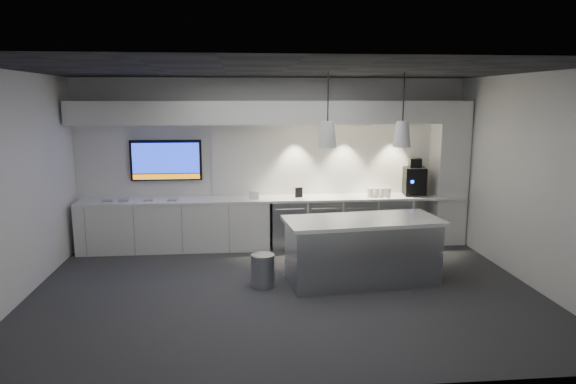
{
  "coord_description": "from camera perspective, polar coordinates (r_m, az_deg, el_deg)",
  "views": [
    {
      "loc": [
        -0.6,
        -6.76,
        2.64
      ],
      "look_at": [
        0.15,
        1.1,
        1.2
      ],
      "focal_mm": 32.0,
      "sensor_mm": 36.0,
      "label": 1
    }
  ],
  "objects": [
    {
      "name": "tray_d",
      "position": [
        9.1,
        -12.64,
        -0.84
      ],
      "size": [
        0.19,
        0.19,
        0.02
      ],
      "primitive_type": "cube",
      "rotation": [
        0.0,
        0.0,
        -0.19
      ],
      "color": "#9F9F9F",
      "rests_on": "back_counter"
    },
    {
      "name": "fridge_unit_b",
      "position": [
        9.33,
        3.87,
        -3.41
      ],
      "size": [
        0.6,
        0.61,
        0.85
      ],
      "primitive_type": "cube",
      "color": "#9A9EA2",
      "rests_on": "floor"
    },
    {
      "name": "tray_a",
      "position": [
        9.34,
        -19.44,
        -0.9
      ],
      "size": [
        0.2,
        0.2,
        0.02
      ],
      "primitive_type": "cube",
      "rotation": [
        0.0,
        0.0,
        0.29
      ],
      "color": "#9F9F9F",
      "rests_on": "back_counter"
    },
    {
      "name": "wall_left",
      "position": [
        7.45,
        -28.26,
        0.3
      ],
      "size": [
        0.0,
        7.0,
        7.0
      ],
      "primitive_type": "plane",
      "rotation": [
        1.57,
        0.0,
        1.57
      ],
      "color": "white",
      "rests_on": "floor"
    },
    {
      "name": "island",
      "position": [
        7.55,
        8.23,
        -6.42
      ],
      "size": [
        2.31,
        1.18,
        0.94
      ],
      "rotation": [
        0.0,
        0.0,
        0.11
      ],
      "color": "#9A9EA2",
      "rests_on": "floor"
    },
    {
      "name": "sign_white",
      "position": [
        8.97,
        -3.79,
        -0.4
      ],
      "size": [
        0.18,
        0.06,
        0.14
      ],
      "primitive_type": "cube",
      "rotation": [
        0.0,
        0.0,
        -0.22
      ],
      "color": "white",
      "rests_on": "back_counter"
    },
    {
      "name": "fridge_unit_d",
      "position": [
        9.61,
        11.32,
        -3.18
      ],
      "size": [
        0.6,
        0.61,
        0.85
      ],
      "primitive_type": "cube",
      "color": "#9A9EA2",
      "rests_on": "floor"
    },
    {
      "name": "bin",
      "position": [
        7.37,
        -2.82,
        -8.7
      ],
      "size": [
        0.43,
        0.43,
        0.47
      ],
      "primitive_type": "cylinder",
      "rotation": [
        0.0,
        0.0,
        -0.36
      ],
      "color": "#9A9EA2",
      "rests_on": "floor"
    },
    {
      "name": "floor",
      "position": [
        7.29,
        -0.33,
        -10.89
      ],
      "size": [
        7.0,
        7.0,
        0.0
      ],
      "primitive_type": "plane",
      "color": "#323235",
      "rests_on": "ground"
    },
    {
      "name": "wall_tv",
      "position": [
        9.36,
        -13.39,
        3.45
      ],
      "size": [
        1.25,
        0.07,
        0.72
      ],
      "color": "black",
      "rests_on": "wall_back"
    },
    {
      "name": "fridge_unit_c",
      "position": [
        9.45,
        7.65,
        -3.3
      ],
      "size": [
        0.6,
        0.61,
        0.85
      ],
      "primitive_type": "cube",
      "color": "#9A9EA2",
      "rests_on": "floor"
    },
    {
      "name": "ceiling",
      "position": [
        6.8,
        -0.35,
        13.39
      ],
      "size": [
        7.0,
        7.0,
        0.0
      ],
      "primitive_type": "plane",
      "rotation": [
        3.14,
        0.0,
        0.0
      ],
      "color": "black",
      "rests_on": "wall_back"
    },
    {
      "name": "left_base_cabinets",
      "position": [
        9.28,
        -12.4,
        -3.67
      ],
      "size": [
        3.3,
        0.63,
        0.86
      ],
      "primitive_type": "cube",
      "color": "white",
      "rests_on": "floor"
    },
    {
      "name": "fridge_unit_a",
      "position": [
        9.25,
        0.01,
        -3.5
      ],
      "size": [
        0.6,
        0.61,
        0.85
      ],
      "primitive_type": "cube",
      "color": "#9A9EA2",
      "rests_on": "floor"
    },
    {
      "name": "backsplash",
      "position": [
        9.48,
        5.57,
        3.7
      ],
      "size": [
        4.6,
        0.03,
        1.3
      ],
      "primitive_type": "cube",
      "color": "white",
      "rests_on": "wall_back"
    },
    {
      "name": "wall_front",
      "position": [
        4.45,
        2.53,
        -4.49
      ],
      "size": [
        7.0,
        0.0,
        7.0
      ],
      "primitive_type": "plane",
      "rotation": [
        -1.57,
        0.0,
        0.0
      ],
      "color": "white",
      "rests_on": "floor"
    },
    {
      "name": "soffit",
      "position": [
        8.99,
        -1.61,
        8.82
      ],
      "size": [
        6.9,
        0.6,
        0.4
      ],
      "primitive_type": "cube",
      "color": "white",
      "rests_on": "wall_back"
    },
    {
      "name": "coffee_machine",
      "position": [
        9.62,
        13.88,
        1.3
      ],
      "size": [
        0.42,
        0.58,
        0.67
      ],
      "rotation": [
        0.0,
        0.0,
        -0.14
      ],
      "color": "black",
      "rests_on": "back_counter"
    },
    {
      "name": "tray_c",
      "position": [
        9.2,
        -15.26,
        -0.84
      ],
      "size": [
        0.17,
        0.17,
        0.02
      ],
      "primitive_type": "cube",
      "rotation": [
        0.0,
        0.0,
        0.09
      ],
      "color": "#9F9F9F",
      "rests_on": "back_counter"
    },
    {
      "name": "pendant_left",
      "position": [
        7.14,
        4.41,
        6.42
      ],
      "size": [
        0.25,
        0.25,
        1.06
      ],
      "color": "white",
      "rests_on": "ceiling"
    },
    {
      "name": "pendant_right",
      "position": [
        7.39,
        12.58,
        6.34
      ],
      "size": [
        0.25,
        0.25,
        1.06
      ],
      "color": "white",
      "rests_on": "ceiling"
    },
    {
      "name": "column",
      "position": [
        9.83,
        17.4,
        2.04
      ],
      "size": [
        0.55,
        0.55,
        2.6
      ],
      "primitive_type": "cube",
      "color": "white",
      "rests_on": "floor"
    },
    {
      "name": "back_counter",
      "position": [
        9.13,
        -1.55,
        -0.76
      ],
      "size": [
        6.8,
        0.65,
        0.04
      ],
      "primitive_type": "cube",
      "color": "white",
      "rests_on": "left_base_cabinets"
    },
    {
      "name": "cup_cluster",
      "position": [
        9.35,
        10.07,
        -0.03
      ],
      "size": [
        0.4,
        0.19,
        0.16
      ],
      "primitive_type": null,
      "color": "white",
      "rests_on": "back_counter"
    },
    {
      "name": "wall_back",
      "position": [
        9.35,
        -1.7,
        3.35
      ],
      "size": [
        7.0,
        0.0,
        7.0
      ],
      "primitive_type": "plane",
      "rotation": [
        1.57,
        0.0,
        0.0
      ],
      "color": "white",
      "rests_on": "floor"
    },
    {
      "name": "wall_right",
      "position": [
        7.99,
        25.53,
        1.14
      ],
      "size": [
        0.0,
        7.0,
        7.0
      ],
      "primitive_type": "plane",
      "rotation": [
        1.57,
        0.0,
        -1.57
      ],
      "color": "white",
      "rests_on": "floor"
    },
    {
      "name": "tray_b",
      "position": [
        9.27,
        -17.77,
        -0.88
      ],
      "size": [
        0.17,
        0.17,
        0.02
      ],
      "primitive_type": "cube",
      "rotation": [
        0.0,
        0.0,
        0.05
      ],
      "color": "#9F9F9F",
      "rests_on": "back_counter"
    },
    {
      "name": "sign_black",
      "position": [
        9.14,
        1.21,
        -0.05
      ],
      "size": [
        0.14,
        0.06,
        0.18
      ],
      "primitive_type": "cube",
      "rotation": [
        0.0,
        0.0,
        0.28
      ],
      "color": "black",
      "rests_on": "back_counter"
    }
  ]
}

